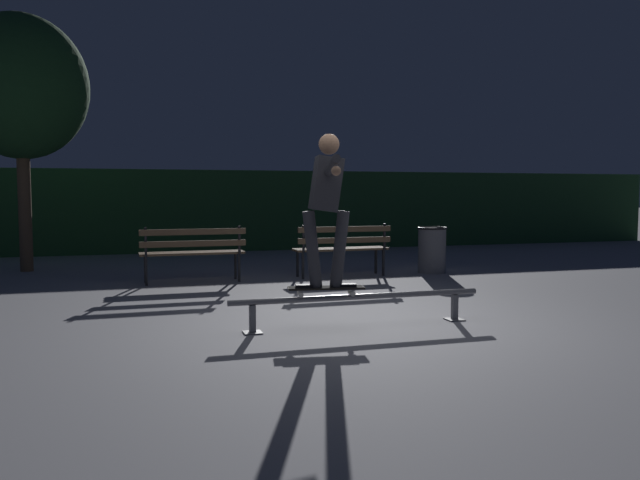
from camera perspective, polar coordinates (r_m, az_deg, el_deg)
name	(u,v)px	position (r m, az deg, el deg)	size (l,w,h in m)	color
ground_plane	(355,324)	(6.73, 3.22, -7.63)	(90.00, 90.00, 0.00)	gray
hedge_backdrop	(226,210)	(15.70, -8.55, 2.67)	(24.00, 1.20, 1.93)	#234C28
grind_rail	(359,301)	(6.60, 3.51, -5.55)	(2.73, 0.18, 0.34)	slate
skateboard	(326,288)	(6.46, 0.55, -4.40)	(0.80, 0.33, 0.09)	black
skateboarder	(326,197)	(6.39, 0.58, 3.93)	(0.63, 1.39, 1.56)	black
park_bench_leftmost	(193,248)	(9.90, -11.44, -0.75)	(1.61, 0.44, 0.88)	black
park_bench_left_center	(342,245)	(10.41, 2.04, -0.43)	(1.61, 0.44, 0.88)	black
tree_far_left	(21,88)	(12.45, -25.45, 12.34)	(2.29, 2.29, 4.50)	brown
trash_can	(432,249)	(11.16, 10.10, -0.82)	(0.52, 0.52, 0.80)	slate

